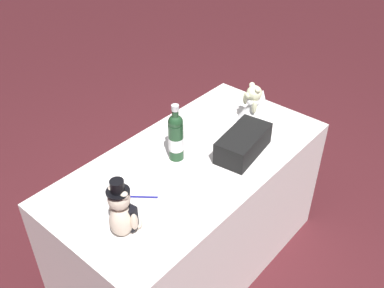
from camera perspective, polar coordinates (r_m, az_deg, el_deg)
name	(u,v)px	position (r m, az deg, el deg)	size (l,w,h in m)	color
ground_plane	(192,259)	(2.76, 0.00, -14.97)	(12.00, 12.00, 0.00)	#47191E
reception_table	(192,214)	(2.47, 0.00, -9.26)	(1.53, 0.77, 0.78)	white
teddy_bear_groom	(122,212)	(1.79, -9.23, -8.89)	(0.14, 0.15, 0.29)	beige
teddy_bear_bride	(255,106)	(2.49, 8.40, 5.04)	(0.24, 0.21, 0.23)	white
champagne_bottle	(176,136)	(2.15, -2.15, 1.01)	(0.08, 0.08, 0.31)	#1D4023
signing_pen	(141,197)	(2.01, -6.73, -6.97)	(0.10, 0.12, 0.01)	navy
gift_case_black	(243,143)	(2.24, 6.81, 0.11)	(0.35, 0.21, 0.12)	black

